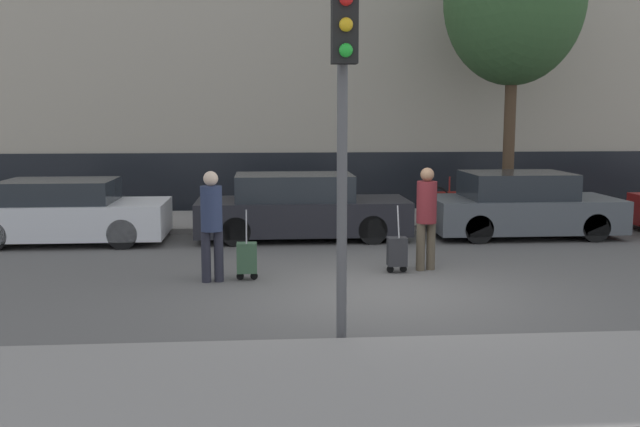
{
  "coord_description": "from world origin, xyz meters",
  "views": [
    {
      "loc": [
        -1.76,
        -10.29,
        2.65
      ],
      "look_at": [
        -0.81,
        1.8,
        0.95
      ],
      "focal_mm": 40.0,
      "sensor_mm": 36.0,
      "label": 1
    }
  ],
  "objects_px": {
    "pedestrian_left": "(212,219)",
    "trolley_right": "(397,252)",
    "traffic_light": "(343,97)",
    "bare_tree_near_crossing": "(514,0)",
    "parked_car_0": "(67,213)",
    "pedestrian_right": "(426,212)",
    "parked_bicycle": "(456,200)",
    "trolley_left": "(247,258)",
    "parked_car_2": "(521,206)",
    "parked_car_1": "(300,209)"
  },
  "relations": [
    {
      "from": "parked_car_0",
      "to": "trolley_left",
      "type": "xyz_separation_m",
      "value": [
        3.79,
        -3.67,
        -0.26
      ]
    },
    {
      "from": "pedestrian_right",
      "to": "traffic_light",
      "type": "height_order",
      "value": "traffic_light"
    },
    {
      "from": "pedestrian_right",
      "to": "traffic_light",
      "type": "xyz_separation_m",
      "value": [
        -1.85,
        -3.83,
        1.84
      ]
    },
    {
      "from": "parked_car_2",
      "to": "parked_bicycle",
      "type": "xyz_separation_m",
      "value": [
        -0.72,
        2.59,
        -0.16
      ]
    },
    {
      "from": "trolley_right",
      "to": "bare_tree_near_crossing",
      "type": "bearing_deg",
      "value": 55.41
    },
    {
      "from": "trolley_right",
      "to": "bare_tree_near_crossing",
      "type": "distance_m",
      "value": 8.32
    },
    {
      "from": "pedestrian_left",
      "to": "trolley_right",
      "type": "xyz_separation_m",
      "value": [
        3.04,
        0.43,
        -0.65
      ]
    },
    {
      "from": "parked_car_2",
      "to": "parked_bicycle",
      "type": "height_order",
      "value": "parked_car_2"
    },
    {
      "from": "trolley_left",
      "to": "bare_tree_near_crossing",
      "type": "height_order",
      "value": "bare_tree_near_crossing"
    },
    {
      "from": "trolley_right",
      "to": "bare_tree_near_crossing",
      "type": "relative_size",
      "value": 0.16
    },
    {
      "from": "parked_car_1",
      "to": "trolley_right",
      "type": "distance_m",
      "value": 3.72
    },
    {
      "from": "parked_car_1",
      "to": "traffic_light",
      "type": "distance_m",
      "value": 7.41
    },
    {
      "from": "pedestrian_left",
      "to": "traffic_light",
      "type": "relative_size",
      "value": 0.44
    },
    {
      "from": "parked_car_1",
      "to": "traffic_light",
      "type": "relative_size",
      "value": 1.12
    },
    {
      "from": "parked_car_2",
      "to": "trolley_right",
      "type": "xyz_separation_m",
      "value": [
        -3.37,
        -3.4,
        -0.29
      ]
    },
    {
      "from": "traffic_light",
      "to": "trolley_right",
      "type": "bearing_deg",
      "value": 70.1
    },
    {
      "from": "parked_bicycle",
      "to": "parked_car_1",
      "type": "bearing_deg",
      "value": -147.79
    },
    {
      "from": "pedestrian_left",
      "to": "parked_bicycle",
      "type": "xyz_separation_m",
      "value": [
        5.69,
        6.42,
        -0.52
      ]
    },
    {
      "from": "pedestrian_right",
      "to": "parked_bicycle",
      "type": "relative_size",
      "value": 0.99
    },
    {
      "from": "parked_car_1",
      "to": "traffic_light",
      "type": "height_order",
      "value": "traffic_light"
    },
    {
      "from": "pedestrian_left",
      "to": "trolley_right",
      "type": "height_order",
      "value": "pedestrian_left"
    },
    {
      "from": "bare_tree_near_crossing",
      "to": "pedestrian_right",
      "type": "bearing_deg",
      "value": -121.46
    },
    {
      "from": "parked_car_0",
      "to": "traffic_light",
      "type": "xyz_separation_m",
      "value": [
        4.97,
        -7.01,
        2.21
      ]
    },
    {
      "from": "parked_car_0",
      "to": "trolley_left",
      "type": "relative_size",
      "value": 3.51
    },
    {
      "from": "parked_bicycle",
      "to": "trolley_left",
      "type": "bearing_deg",
      "value": -129.14
    },
    {
      "from": "parked_car_0",
      "to": "trolley_left",
      "type": "height_order",
      "value": "parked_car_0"
    },
    {
      "from": "traffic_light",
      "to": "parked_bicycle",
      "type": "bearing_deg",
      "value": 67.64
    },
    {
      "from": "parked_car_0",
      "to": "pedestrian_left",
      "type": "relative_size",
      "value": 2.27
    },
    {
      "from": "pedestrian_right",
      "to": "trolley_right",
      "type": "height_order",
      "value": "pedestrian_right"
    },
    {
      "from": "trolley_left",
      "to": "traffic_light",
      "type": "xyz_separation_m",
      "value": [
        1.18,
        -3.33,
        2.48
      ]
    },
    {
      "from": "trolley_left",
      "to": "trolley_right",
      "type": "height_order",
      "value": "trolley_left"
    },
    {
      "from": "pedestrian_right",
      "to": "parked_bicycle",
      "type": "bearing_deg",
      "value": 52.89
    },
    {
      "from": "trolley_left",
      "to": "bare_tree_near_crossing",
      "type": "bearing_deg",
      "value": 42.77
    },
    {
      "from": "parked_car_0",
      "to": "parked_car_2",
      "type": "distance_m",
      "value": 9.67
    },
    {
      "from": "trolley_left",
      "to": "parked_bicycle",
      "type": "xyz_separation_m",
      "value": [
        5.15,
        6.33,
        0.13
      ]
    },
    {
      "from": "traffic_light",
      "to": "bare_tree_near_crossing",
      "type": "relative_size",
      "value": 0.55
    },
    {
      "from": "parked_car_2",
      "to": "pedestrian_left",
      "type": "xyz_separation_m",
      "value": [
        -6.42,
        -3.83,
        0.35
      ]
    },
    {
      "from": "pedestrian_left",
      "to": "trolley_left",
      "type": "relative_size",
      "value": 1.54
    },
    {
      "from": "traffic_light",
      "to": "parked_car_1",
      "type": "bearing_deg",
      "value": 90.98
    },
    {
      "from": "trolley_left",
      "to": "pedestrian_right",
      "type": "xyz_separation_m",
      "value": [
        3.03,
        0.49,
        0.64
      ]
    },
    {
      "from": "pedestrian_right",
      "to": "bare_tree_near_crossing",
      "type": "bearing_deg",
      "value": 41.42
    },
    {
      "from": "parked_car_2",
      "to": "parked_bicycle",
      "type": "distance_m",
      "value": 2.7
    },
    {
      "from": "parked_car_0",
      "to": "parked_bicycle",
      "type": "relative_size",
      "value": 2.27
    },
    {
      "from": "pedestrian_left",
      "to": "trolley_left",
      "type": "distance_m",
      "value": 0.85
    },
    {
      "from": "parked_car_1",
      "to": "pedestrian_left",
      "type": "bearing_deg",
      "value": -112.56
    },
    {
      "from": "parked_car_1",
      "to": "bare_tree_near_crossing",
      "type": "distance_m",
      "value": 7.32
    },
    {
      "from": "pedestrian_right",
      "to": "parked_bicycle",
      "type": "height_order",
      "value": "pedestrian_right"
    },
    {
      "from": "parked_car_1",
      "to": "bare_tree_near_crossing",
      "type": "relative_size",
      "value": 0.61
    },
    {
      "from": "pedestrian_left",
      "to": "parked_car_2",
      "type": "bearing_deg",
      "value": -159.13
    },
    {
      "from": "parked_car_1",
      "to": "bare_tree_near_crossing",
      "type": "height_order",
      "value": "bare_tree_near_crossing"
    }
  ]
}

